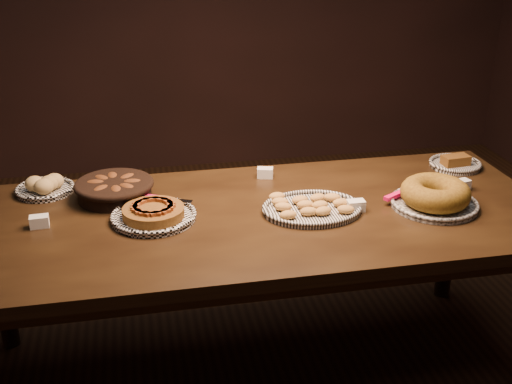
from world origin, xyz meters
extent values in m
plane|color=black|center=(0.00, 0.00, 0.00)|extent=(5.00, 5.00, 0.00)
cube|color=black|center=(0.00, 0.00, 0.72)|extent=(2.40, 1.00, 0.05)
cylinder|color=black|center=(-1.08, 0.38, 0.35)|extent=(0.08, 0.08, 0.70)
cylinder|color=black|center=(1.08, 0.38, 0.35)|extent=(0.08, 0.08, 0.70)
torus|color=white|center=(-0.39, 0.02, 0.77)|extent=(0.33, 0.33, 0.02)
cylinder|color=#45240D|center=(-0.39, 0.02, 0.78)|extent=(0.25, 0.25, 0.04)
cube|color=#59230F|center=(-0.33, 0.02, 0.81)|extent=(0.03, 0.08, 0.01)
cube|color=#59230F|center=(-0.34, 0.06, 0.81)|extent=(0.06, 0.08, 0.01)
cube|color=#59230F|center=(-0.36, 0.08, 0.81)|extent=(0.08, 0.06, 0.01)
cube|color=#59230F|center=(-0.40, 0.09, 0.81)|extent=(0.08, 0.03, 0.01)
cube|color=#59230F|center=(-0.43, 0.08, 0.81)|extent=(0.08, 0.07, 0.01)
cube|color=#59230F|center=(-0.45, 0.05, 0.81)|extent=(0.05, 0.08, 0.01)
cube|color=#59230F|center=(-0.46, 0.01, 0.81)|extent=(0.04, 0.08, 0.01)
cube|color=#59230F|center=(-0.44, -0.02, 0.81)|extent=(0.08, 0.07, 0.01)
cube|color=#59230F|center=(-0.41, -0.04, 0.81)|extent=(0.08, 0.04, 0.01)
cube|color=#59230F|center=(-0.37, -0.04, 0.81)|extent=(0.08, 0.05, 0.01)
cube|color=#59230F|center=(-0.34, -0.01, 0.81)|extent=(0.07, 0.08, 0.01)
cube|color=#FF0C5E|center=(-0.42, 0.18, 0.78)|extent=(0.12, 0.07, 0.02)
cube|color=silver|center=(-0.30, 0.13, 0.78)|extent=(0.15, 0.09, 0.00)
torus|color=black|center=(0.23, -0.03, 0.77)|extent=(0.32, 0.32, 0.02)
ellipsoid|color=olive|center=(0.11, -0.10, 0.78)|extent=(0.07, 0.05, 0.03)
ellipsoid|color=olive|center=(0.20, -0.08, 0.78)|extent=(0.07, 0.05, 0.03)
ellipsoid|color=olive|center=(0.26, -0.09, 0.78)|extent=(0.08, 0.06, 0.03)
ellipsoid|color=olive|center=(0.35, -0.09, 0.78)|extent=(0.08, 0.06, 0.03)
ellipsoid|color=olive|center=(0.11, -0.02, 0.78)|extent=(0.08, 0.06, 0.03)
ellipsoid|color=olive|center=(0.20, -0.02, 0.78)|extent=(0.07, 0.05, 0.03)
ellipsoid|color=olive|center=(0.26, -0.03, 0.78)|extent=(0.08, 0.06, 0.03)
ellipsoid|color=olive|center=(0.35, -0.03, 0.78)|extent=(0.07, 0.05, 0.03)
ellipsoid|color=olive|center=(0.11, 0.03, 0.78)|extent=(0.08, 0.06, 0.03)
ellipsoid|color=olive|center=(0.19, 0.03, 0.78)|extent=(0.08, 0.06, 0.03)
ellipsoid|color=olive|center=(0.27, 0.04, 0.78)|extent=(0.08, 0.06, 0.03)
ellipsoid|color=olive|center=(0.33, 0.03, 0.78)|extent=(0.08, 0.06, 0.03)
ellipsoid|color=olive|center=(0.11, 0.08, 0.78)|extent=(0.07, 0.05, 0.03)
torus|color=black|center=(0.73, -0.08, 0.77)|extent=(0.35, 0.35, 0.02)
torus|color=olive|center=(0.73, -0.08, 0.81)|extent=(0.33, 0.33, 0.10)
cube|color=#FF0C5E|center=(0.59, -0.01, 0.78)|extent=(0.12, 0.08, 0.02)
cube|color=silver|center=(0.70, 0.06, 0.78)|extent=(0.15, 0.10, 0.00)
cylinder|color=black|center=(-0.54, 0.26, 0.79)|extent=(0.39, 0.39, 0.08)
torus|color=black|center=(-0.54, 0.26, 0.81)|extent=(0.33, 0.33, 0.03)
ellipsoid|color=black|center=(-0.47, 0.25, 0.81)|extent=(0.10, 0.06, 0.05)
ellipsoid|color=black|center=(-0.49, 0.31, 0.81)|extent=(0.11, 0.11, 0.05)
ellipsoid|color=black|center=(-0.55, 0.34, 0.81)|extent=(0.06, 0.10, 0.05)
ellipsoid|color=black|center=(-0.59, 0.32, 0.81)|extent=(0.10, 0.11, 0.05)
ellipsoid|color=black|center=(-0.62, 0.27, 0.81)|extent=(0.11, 0.07, 0.05)
ellipsoid|color=black|center=(-0.59, 0.20, 0.81)|extent=(0.11, 0.11, 0.05)
ellipsoid|color=black|center=(-0.53, 0.18, 0.81)|extent=(0.07, 0.10, 0.05)
ellipsoid|color=black|center=(-0.49, 0.20, 0.81)|extent=(0.11, 0.11, 0.05)
torus|color=white|center=(-0.83, 0.38, 0.77)|extent=(0.25, 0.25, 0.02)
ellipsoid|color=#AC8A4F|center=(-0.87, 0.38, 0.79)|extent=(0.08, 0.08, 0.07)
ellipsoid|color=#AC8A4F|center=(-0.79, 0.39, 0.79)|extent=(0.08, 0.08, 0.07)
ellipsoid|color=#AC8A4F|center=(-0.83, 0.33, 0.79)|extent=(0.08, 0.08, 0.07)
ellipsoid|color=#AC8A4F|center=(-0.81, 0.37, 0.79)|extent=(0.08, 0.08, 0.07)
torus|color=black|center=(1.02, 0.31, 0.77)|extent=(0.24, 0.24, 0.02)
cube|color=#45240D|center=(1.02, 0.31, 0.78)|extent=(0.13, 0.08, 0.04)
cube|color=white|center=(-0.34, -0.02, 0.77)|extent=(0.08, 0.07, 0.04)
cube|color=white|center=(0.12, 0.36, 0.77)|extent=(0.08, 0.06, 0.04)
cube|color=white|center=(0.40, -0.06, 0.77)|extent=(0.07, 0.05, 0.04)
cube|color=white|center=(-0.82, 0.04, 0.77)|extent=(0.07, 0.05, 0.04)
cube|color=white|center=(0.92, 0.06, 0.77)|extent=(0.08, 0.06, 0.04)
camera|label=1|loc=(-0.44, -2.25, 1.85)|focal=45.00mm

